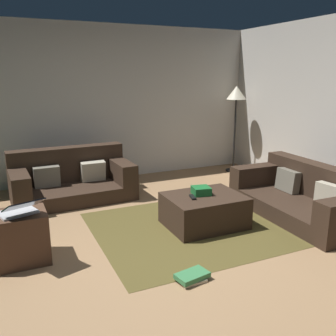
{
  "coord_description": "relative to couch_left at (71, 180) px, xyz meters",
  "views": [
    {
      "loc": [
        -1.25,
        -3.09,
        1.79
      ],
      "look_at": [
        0.44,
        0.62,
        0.75
      ],
      "focal_mm": 39.43,
      "sensor_mm": 36.0,
      "label": 1
    }
  ],
  "objects": [
    {
      "name": "rear_partition",
      "position": [
        0.38,
        0.89,
        1.02
      ],
      "size": [
        6.4,
        0.12,
        2.6
      ],
      "primitive_type": "cube",
      "color": "beige",
      "rests_on": "ground_plane"
    },
    {
      "name": "ground_plane",
      "position": [
        0.38,
        -2.25,
        -0.28
      ],
      "size": [
        6.4,
        6.4,
        0.0
      ],
      "primitive_type": "plane",
      "color": "#93704C"
    },
    {
      "name": "gift_box",
      "position": [
        1.25,
        -1.67,
        0.15
      ],
      "size": [
        0.24,
        0.23,
        0.09
      ],
      "primitive_type": "cube",
      "rotation": [
        0.0,
        0.0,
        -0.17
      ],
      "color": "#19662D",
      "rests_on": "ottoman"
    },
    {
      "name": "corner_lamp",
      "position": [
        3.09,
        0.33,
        1.07
      ],
      "size": [
        0.36,
        0.36,
        1.59
      ],
      "color": "black",
      "rests_on": "ground_plane"
    },
    {
      "name": "side_table",
      "position": [
        -0.81,
        -1.74,
        -0.03
      ],
      "size": [
        0.52,
        0.44,
        0.5
      ],
      "primitive_type": "cube",
      "color": "#4C3323",
      "rests_on": "ground_plane"
    },
    {
      "name": "couch_left",
      "position": [
        0.0,
        0.0,
        0.0
      ],
      "size": [
        1.73,
        0.96,
        0.73
      ],
      "rotation": [
        0.0,
        0.0,
        3.18
      ],
      "color": "#332319",
      "rests_on": "ground_plane"
    },
    {
      "name": "area_rug",
      "position": [
        1.27,
        -1.72,
        -0.27
      ],
      "size": [
        2.6,
        2.0,
        0.01
      ],
      "primitive_type": "cube",
      "color": "brown",
      "rests_on": "ground_plane"
    },
    {
      "name": "book_stack",
      "position": [
        0.55,
        -2.76,
        -0.24
      ],
      "size": [
        0.32,
        0.23,
        0.07
      ],
      "color": "beige",
      "rests_on": "ground_plane"
    },
    {
      "name": "ottoman",
      "position": [
        1.27,
        -1.72,
        -0.08
      ],
      "size": [
        0.91,
        0.71,
        0.38
      ],
      "primitive_type": "cube",
      "color": "#332319",
      "rests_on": "ground_plane"
    },
    {
      "name": "tv_remote",
      "position": [
        1.09,
        -1.74,
        0.12
      ],
      "size": [
        0.09,
        0.17,
        0.02
      ],
      "primitive_type": "cube",
      "rotation": [
        0.0,
        0.0,
        -0.24
      ],
      "color": "black",
      "rests_on": "ottoman"
    },
    {
      "name": "couch_right",
      "position": [
        2.63,
        -1.95,
        -0.03
      ],
      "size": [
        0.95,
        1.88,
        0.65
      ],
      "rotation": [
        0.0,
        0.0,
        1.55
      ],
      "color": "#332319",
      "rests_on": "ground_plane"
    },
    {
      "name": "laptop",
      "position": [
        -0.79,
        -1.81,
        0.28
      ],
      "size": [
        0.45,
        0.52,
        0.2
      ],
      "color": "silver",
      "rests_on": "side_table"
    }
  ]
}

